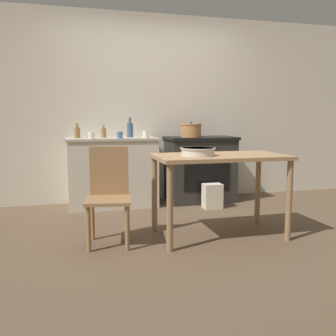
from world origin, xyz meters
The scene contains 15 objects.
ground_plane centered at (0.00, 0.00, 0.00)m, with size 14.00×14.00×0.00m, color brown.
wall_back centered at (0.00, 1.58, 1.27)m, with size 8.00×0.07×2.55m.
counter_cabinet centered at (-0.55, 1.27, 0.45)m, with size 1.15×0.58×0.90m.
stove centered at (0.66, 1.27, 0.45)m, with size 0.94×0.59×0.89m.
work_table centered at (0.31, -0.27, 0.69)m, with size 1.25×0.70×0.80m.
chair centered at (-0.74, -0.19, 0.47)m, with size 0.46×0.46×0.89m.
flour_sack centered at (0.67, 0.81, 0.16)m, with size 0.24×0.17×0.31m, color beige.
stock_pot centered at (0.51, 1.22, 0.98)m, with size 0.29×0.29×0.20m.
mixing_bowl_large centered at (0.08, -0.29, 0.84)m, with size 0.33×0.33×0.07m.
bottle_far_left centered at (-0.30, 1.32, 0.99)m, with size 0.08×0.08×0.26m.
bottle_left centered at (-0.64, 1.36, 0.96)m, with size 0.07×0.07×0.16m.
bottle_mid_left centered at (-0.98, 1.30, 0.97)m, with size 0.07×0.07×0.18m.
cup_center_left centered at (-0.12, 1.16, 0.94)m, with size 0.08×0.08×0.08m, color silver.
cup_center centered at (-0.47, 1.09, 0.94)m, with size 0.07×0.07×0.08m, color #4C6B99.
cup_center_right centered at (-0.81, 1.14, 0.94)m, with size 0.08×0.08×0.08m, color silver.
Camera 1 is at (-1.08, -3.58, 1.15)m, focal length 40.00 mm.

